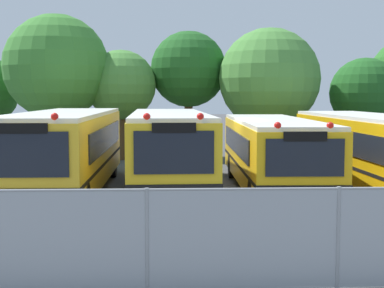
{
  "coord_description": "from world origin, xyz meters",
  "views": [
    {
      "loc": [
        -1.74,
        -18.77,
        3.19
      ],
      "look_at": [
        -0.99,
        0.0,
        1.6
      ],
      "focal_mm": 53.63,
      "sensor_mm": 36.0,
      "label": 1
    }
  ],
  "objects_px": {
    "school_bus_3": "(375,150)",
    "tree_4": "(269,79)",
    "tree_3": "(189,71)",
    "traffic_cone": "(169,257)",
    "school_bus_1": "(169,148)",
    "school_bus_2": "(273,151)",
    "tree_5": "(368,94)",
    "school_bus_0": "(66,149)",
    "tree_2": "(120,86)",
    "tree_1": "(58,66)"
  },
  "relations": [
    {
      "from": "school_bus_3",
      "to": "tree_4",
      "type": "height_order",
      "value": "tree_4"
    },
    {
      "from": "tree_3",
      "to": "tree_4",
      "type": "xyz_separation_m",
      "value": [
        3.82,
        -1.55,
        -0.44
      ]
    },
    {
      "from": "tree_4",
      "to": "traffic_cone",
      "type": "height_order",
      "value": "tree_4"
    },
    {
      "from": "school_bus_1",
      "to": "school_bus_3",
      "type": "relative_size",
      "value": 0.9
    },
    {
      "from": "school_bus_2",
      "to": "traffic_cone",
      "type": "height_order",
      "value": "school_bus_2"
    },
    {
      "from": "school_bus_3",
      "to": "tree_5",
      "type": "relative_size",
      "value": 2.32
    },
    {
      "from": "school_bus_2",
      "to": "school_bus_3",
      "type": "height_order",
      "value": "school_bus_3"
    },
    {
      "from": "school_bus_0",
      "to": "tree_4",
      "type": "xyz_separation_m",
      "value": [
        8.21,
        9.21,
        2.55
      ]
    },
    {
      "from": "tree_2",
      "to": "tree_4",
      "type": "bearing_deg",
      "value": -5.58
    },
    {
      "from": "tree_3",
      "to": "tree_4",
      "type": "bearing_deg",
      "value": -22.14
    },
    {
      "from": "school_bus_2",
      "to": "school_bus_3",
      "type": "relative_size",
      "value": 0.87
    },
    {
      "from": "tree_1",
      "to": "tree_5",
      "type": "distance_m",
      "value": 15.17
    },
    {
      "from": "tree_2",
      "to": "traffic_cone",
      "type": "distance_m",
      "value": 18.91
    },
    {
      "from": "traffic_cone",
      "to": "tree_5",
      "type": "bearing_deg",
      "value": 61.1
    },
    {
      "from": "school_bus_0",
      "to": "school_bus_1",
      "type": "relative_size",
      "value": 1.07
    },
    {
      "from": "tree_3",
      "to": "school_bus_3",
      "type": "bearing_deg",
      "value": -62.06
    },
    {
      "from": "tree_1",
      "to": "traffic_cone",
      "type": "height_order",
      "value": "tree_1"
    },
    {
      "from": "school_bus_2",
      "to": "tree_4",
      "type": "distance_m",
      "value": 9.58
    },
    {
      "from": "school_bus_3",
      "to": "tree_5",
      "type": "bearing_deg",
      "value": -109.11
    },
    {
      "from": "school_bus_0",
      "to": "school_bus_1",
      "type": "height_order",
      "value": "school_bus_0"
    },
    {
      "from": "tree_2",
      "to": "traffic_cone",
      "type": "bearing_deg",
      "value": -82.57
    },
    {
      "from": "tree_5",
      "to": "school_bus_1",
      "type": "bearing_deg",
      "value": -137.28
    },
    {
      "from": "traffic_cone",
      "to": "tree_1",
      "type": "bearing_deg",
      "value": 106.63
    },
    {
      "from": "school_bus_3",
      "to": "tree_1",
      "type": "height_order",
      "value": "tree_1"
    },
    {
      "from": "school_bus_0",
      "to": "tree_1",
      "type": "height_order",
      "value": "tree_1"
    },
    {
      "from": "tree_2",
      "to": "tree_4",
      "type": "xyz_separation_m",
      "value": [
        7.28,
        -0.71,
        0.35
      ]
    },
    {
      "from": "school_bus_1",
      "to": "tree_4",
      "type": "relative_size",
      "value": 1.62
    },
    {
      "from": "school_bus_0",
      "to": "tree_1",
      "type": "distance_m",
      "value": 10.07
    },
    {
      "from": "school_bus_1",
      "to": "tree_3",
      "type": "distance_m",
      "value": 11.09
    },
    {
      "from": "school_bus_0",
      "to": "school_bus_2",
      "type": "xyz_separation_m",
      "value": [
        6.77,
        0.12,
        -0.13
      ]
    },
    {
      "from": "school_bus_1",
      "to": "school_bus_2",
      "type": "relative_size",
      "value": 1.04
    },
    {
      "from": "tree_2",
      "to": "tree_3",
      "type": "bearing_deg",
      "value": 13.71
    },
    {
      "from": "tree_2",
      "to": "tree_4",
      "type": "relative_size",
      "value": 0.84
    },
    {
      "from": "school_bus_1",
      "to": "traffic_cone",
      "type": "relative_size",
      "value": 19.21
    },
    {
      "from": "school_bus_0",
      "to": "tree_5",
      "type": "height_order",
      "value": "tree_5"
    },
    {
      "from": "tree_3",
      "to": "tree_4",
      "type": "relative_size",
      "value": 1.0
    },
    {
      "from": "school_bus_2",
      "to": "school_bus_3",
      "type": "xyz_separation_m",
      "value": [
        3.37,
        -0.23,
        0.07
      ]
    },
    {
      "from": "school_bus_3",
      "to": "school_bus_1",
      "type": "bearing_deg",
      "value": -3.54
    },
    {
      "from": "school_bus_2",
      "to": "tree_3",
      "type": "xyz_separation_m",
      "value": [
        -2.39,
        10.64,
        3.12
      ]
    },
    {
      "from": "school_bus_0",
      "to": "tree_5",
      "type": "distance_m",
      "value": 16.09
    },
    {
      "from": "tree_1",
      "to": "school_bus_3",
      "type": "bearing_deg",
      "value": -37.88
    },
    {
      "from": "school_bus_3",
      "to": "traffic_cone",
      "type": "height_order",
      "value": "school_bus_3"
    },
    {
      "from": "school_bus_0",
      "to": "tree_4",
      "type": "height_order",
      "value": "tree_4"
    },
    {
      "from": "school_bus_2",
      "to": "traffic_cone",
      "type": "relative_size",
      "value": 18.55
    },
    {
      "from": "school_bus_3",
      "to": "tree_3",
      "type": "height_order",
      "value": "tree_3"
    },
    {
      "from": "school_bus_2",
      "to": "tree_2",
      "type": "relative_size",
      "value": 1.86
    },
    {
      "from": "school_bus_1",
      "to": "tree_2",
      "type": "distance_m",
      "value": 10.31
    },
    {
      "from": "school_bus_0",
      "to": "tree_5",
      "type": "bearing_deg",
      "value": -145.1
    },
    {
      "from": "tree_2",
      "to": "traffic_cone",
      "type": "xyz_separation_m",
      "value": [
        2.4,
        -18.44,
        -3.4
      ]
    },
    {
      "from": "tree_3",
      "to": "traffic_cone",
      "type": "xyz_separation_m",
      "value": [
        -1.05,
        -19.29,
        -4.19
      ]
    }
  ]
}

